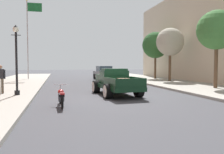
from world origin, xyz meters
TOP-DOWN VIEW (x-y plane):
  - ground_plane at (0.00, 0.00)m, footprint 140.00×140.00m
  - hotrod_truck_dark_green at (0.12, 1.31)m, footprint 2.45×5.04m
  - motorcycle_parked at (-3.13, -2.24)m, footprint 0.62×2.12m
  - car_background_grey at (2.15, 15.24)m, footprint 2.08×4.40m
  - pedestrian_sidewalk_left at (-6.48, 2.00)m, footprint 0.53×0.22m
  - street_lamp_near at (-5.47, 1.20)m, footprint 0.50×0.32m
  - flagpole at (-6.41, 16.52)m, footprint 1.74×0.16m
  - street_tree_nearest at (7.81, 2.17)m, footprint 2.81×2.81m
  - street_tree_second at (7.86, 9.42)m, footprint 2.80×2.80m
  - street_tree_third at (8.18, 13.83)m, footprint 3.13×3.13m

SIDE VIEW (x-z plane):
  - ground_plane at x=0.00m, z-range 0.00..0.00m
  - motorcycle_parked at x=-3.13m, z-range -0.02..0.91m
  - hotrod_truck_dark_green at x=0.12m, z-range -0.04..1.54m
  - car_background_grey at x=2.15m, z-range -0.06..1.59m
  - pedestrian_sidewalk_left at x=-6.48m, z-range 0.26..1.91m
  - street_lamp_near at x=-5.47m, z-range 0.46..4.31m
  - street_tree_second at x=7.86m, z-range 1.41..6.78m
  - street_tree_third at x=8.18m, z-range 1.35..6.92m
  - street_tree_nearest at x=7.81m, z-range 1.49..7.04m
  - flagpole at x=-6.41m, z-range 1.19..10.35m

